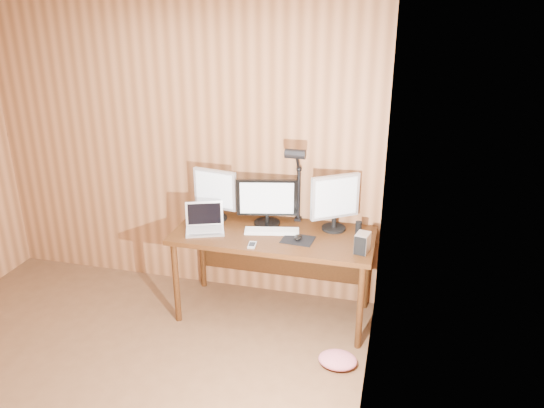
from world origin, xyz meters
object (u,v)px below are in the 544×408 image
at_px(keyboard, 272,231).
at_px(desk, 276,243).
at_px(monitor_right, 335,201).
at_px(phone, 252,245).
at_px(monitor_left, 215,193).
at_px(hard_drive, 362,243).
at_px(monitor_center, 267,202).
at_px(desk_lamp, 297,174).
at_px(mouse, 298,237).
at_px(laptop, 205,223).
at_px(speaker, 358,229).

bearing_deg(keyboard, desk, 60.56).
height_order(monitor_right, phone, monitor_right).
height_order(monitor_left, monitor_right, monitor_right).
height_order(monitor_left, hard_drive, monitor_left).
bearing_deg(monitor_center, keyboard, -74.29).
bearing_deg(hard_drive, phone, -161.52).
relative_size(monitor_center, monitor_right, 1.06).
relative_size(desk, monitor_right, 3.46).
distance_m(desk, phone, 0.37).
relative_size(monitor_center, desk_lamp, 0.70).
height_order(desk, monitor_right, monitor_right).
bearing_deg(monitor_right, mouse, -166.55).
xyz_separation_m(phone, desk_lamp, (0.24, 0.48, 0.43)).
bearing_deg(monitor_center, laptop, -166.00).
distance_m(laptop, hard_drive, 1.27).
relative_size(desk, keyboard, 3.53).
relative_size(monitor_center, phone, 4.18).
distance_m(phone, speaker, 0.85).
bearing_deg(mouse, monitor_center, 148.55).
bearing_deg(monitor_center, monitor_left, 167.10).
xyz_separation_m(keyboard, desk_lamp, (0.15, 0.20, 0.43)).
xyz_separation_m(desk, speaker, (0.66, 0.05, 0.18)).
xyz_separation_m(laptop, speaker, (1.22, 0.19, 0.01)).
height_order(keyboard, desk_lamp, desk_lamp).
bearing_deg(laptop, monitor_left, 65.53).
bearing_deg(speaker, laptop, -171.13).
xyz_separation_m(monitor_left, laptop, (-0.01, -0.23, -0.18)).
xyz_separation_m(hard_drive, phone, (-0.82, -0.10, -0.07)).
bearing_deg(laptop, speaker, -12.48).
distance_m(hard_drive, speaker, 0.29).
relative_size(monitor_right, laptop, 1.26).
distance_m(monitor_center, monitor_right, 0.56).
height_order(monitor_center, monitor_right, monitor_right).
distance_m(mouse, phone, 0.37).
xyz_separation_m(hard_drive, speaker, (-0.06, 0.28, -0.01)).
bearing_deg(desk, desk_lamp, 47.25).
distance_m(keyboard, speaker, 0.69).
xyz_separation_m(monitor_left, phone, (0.44, -0.42, -0.23)).
relative_size(laptop, desk_lamp, 0.52).
height_order(phone, desk_lamp, desk_lamp).
height_order(speaker, desk_lamp, desk_lamp).
bearing_deg(keyboard, phone, -118.73).
bearing_deg(desk_lamp, monitor_right, -16.92).
bearing_deg(phone, desk, 66.78).
xyz_separation_m(desk, desk_lamp, (0.14, 0.15, 0.56)).
bearing_deg(monitor_center, monitor_right, -9.67).
relative_size(desk, monitor_center, 3.26).
relative_size(laptop, mouse, 3.58).
relative_size(laptop, speaker, 3.05).
bearing_deg(laptop, keyboard, -12.18).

